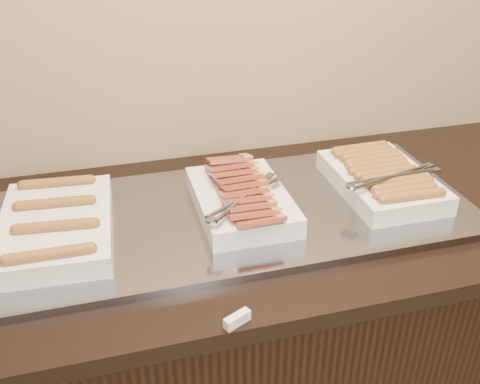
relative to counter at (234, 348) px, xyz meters
name	(u,v)px	position (x,y,z in m)	size (l,w,h in m)	color
counter	(234,348)	(0.00, 0.00, 0.00)	(2.06, 0.76, 0.90)	black
warming_tray	(228,215)	(-0.01, 0.00, 0.46)	(1.20, 0.50, 0.02)	gray
dish_left	(56,226)	(-0.41, 0.00, 0.50)	(0.26, 0.38, 0.07)	silver
dish_center	(241,198)	(0.02, 0.00, 0.50)	(0.25, 0.35, 0.10)	silver
dish_right	(383,178)	(0.40, 0.00, 0.50)	(0.27, 0.34, 0.08)	silver
label_holder	(237,319)	(-0.09, -0.36, 0.46)	(0.05, 0.02, 0.02)	silver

